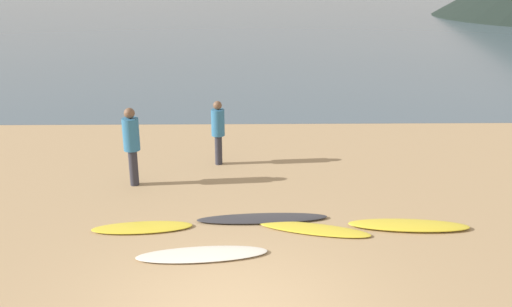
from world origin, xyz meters
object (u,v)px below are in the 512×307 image
surfboard_1 (202,254)px  person_0 (131,140)px  surfboard_0 (142,227)px  surfboard_3 (314,229)px  person_1 (218,127)px  surfboard_4 (409,225)px  surfboard_2 (262,218)px

surfboard_1 → person_0: (-1.80, 3.26, 1.03)m
surfboard_0 → surfboard_3: bearing=-7.3°
person_1 → surfboard_1: bearing=131.1°
surfboard_4 → person_0: person_0 is taller
surfboard_2 → person_1: person_1 is taller
person_1 → surfboard_3: bearing=160.1°
person_1 → surfboard_2: bearing=149.3°
surfboard_0 → surfboard_2: (2.29, 0.35, 0.01)m
surfboard_0 → surfboard_4: bearing=-5.5°
surfboard_2 → surfboard_3: bearing=-28.5°
person_0 → surfboard_3: bearing=177.1°
surfboard_4 → person_0: size_ratio=1.27×
person_0 → person_1: person_0 is taller
surfboard_0 → surfboard_2: bearing=3.3°
surfboard_1 → person_1: bearing=83.9°
surfboard_1 → person_0: size_ratio=1.25×
surfboard_3 → surfboard_4: surfboard_4 is taller
surfboard_2 → surfboard_4: surfboard_4 is taller
surfboard_1 → surfboard_3: surfboard_1 is taller
surfboard_3 → person_0: size_ratio=1.17×
surfboard_2 → person_0: 3.58m
person_0 → person_1: (1.85, 1.35, -0.10)m
surfboard_2 → person_1: (-1.02, 3.23, 0.92)m
surfboard_0 → surfboard_2: 2.32m
surfboard_0 → surfboard_4: (5.08, -0.02, 0.02)m
surfboard_4 → person_0: bearing=163.0°
surfboard_3 → surfboard_4: size_ratio=0.93×
surfboard_0 → surfboard_4: 5.08m
surfboard_0 → person_1: size_ratio=1.17×
surfboard_4 → surfboard_0: bearing=-175.6°
surfboard_3 → person_1: bearing=133.4°
surfboard_1 → surfboard_4: (3.86, 1.02, 0.02)m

